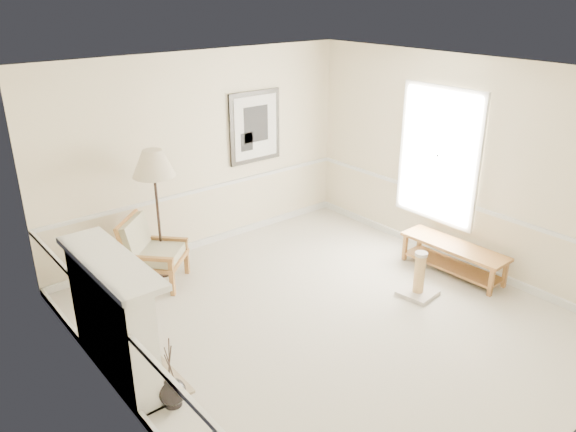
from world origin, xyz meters
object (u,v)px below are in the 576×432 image
object	(u,v)px
floor_lamp	(154,167)
scratching_post	(419,282)
armchair	(148,249)
bench	(453,254)
floor_vase	(172,393)

from	to	relation	value
floor_lamp	scratching_post	distance (m)	3.72
armchair	bench	xyz separation A→B (m)	(3.37, -2.40, -0.20)
armchair	bench	world-z (taller)	armchair
armchair	bench	bearing A→B (deg)	-78.47
floor_vase	scratching_post	distance (m)	3.46
armchair	scratching_post	size ratio (longest dim) A/B	1.65
armchair	scratching_post	bearing A→B (deg)	-87.63
floor_vase	bench	world-z (taller)	floor_vase
armchair	bench	distance (m)	4.14
armchair	floor_lamp	xyz separation A→B (m)	(0.24, 0.12, 1.05)
floor_vase	floor_lamp	size ratio (longest dim) A/B	0.43
floor_lamp	bench	distance (m)	4.21
bench	scratching_post	distance (m)	0.86
scratching_post	floor_lamp	bearing A→B (deg)	131.07
floor_vase	floor_lamp	bearing A→B (deg)	64.50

